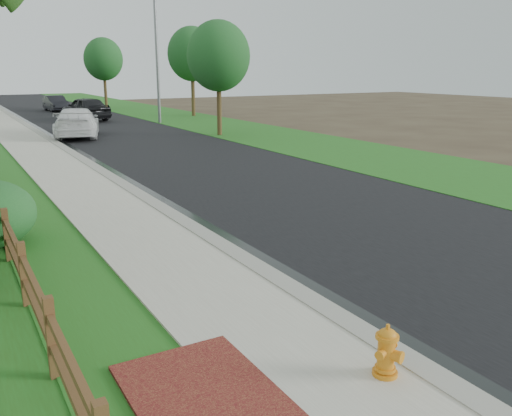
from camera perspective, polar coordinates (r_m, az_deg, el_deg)
ground at (r=8.31m, az=6.01°, el=-12.18°), size 120.00×120.00×0.00m
road at (r=42.11m, az=-17.69°, el=8.80°), size 8.00×90.00×0.02m
curb at (r=41.41m, az=-23.41°, el=8.28°), size 0.40×90.00×0.12m
wet_gutter at (r=41.46m, az=-22.93°, el=8.28°), size 0.50×90.00×0.00m
sidewalk at (r=41.28m, az=-25.21°, el=8.06°), size 2.20×90.00×0.10m
verge_far at (r=44.11m, az=-8.82°, el=9.55°), size 6.00×90.00×0.04m
brick_patch at (r=6.56m, az=-5.16°, el=-19.52°), size 1.60×2.40×0.11m
ranch_fence at (r=12.78m, az=-25.33°, el=-0.97°), size 0.12×16.92×1.10m
fire_hydrant at (r=6.92m, az=13.59°, el=-14.53°), size 0.44×0.36×0.67m
white_suv at (r=31.67m, az=-18.35°, el=8.54°), size 3.60×5.88×1.59m
dark_car_mid at (r=41.83m, az=-17.52°, el=9.96°), size 2.95×5.28×1.70m
dark_car_far at (r=51.86m, az=-20.33°, el=10.30°), size 1.68×4.16×1.34m
streetlight at (r=38.43m, az=-10.74°, el=17.06°), size 2.28×0.31×9.85m
tree_near_right at (r=30.86m, az=-3.98°, el=15.66°), size 3.49×3.49×6.28m
tree_mid_right at (r=43.77m, az=-6.76°, el=15.80°), size 3.78×3.78×6.86m
tree_far_right at (r=52.81m, az=-15.78°, el=14.84°), size 3.48×3.48×6.42m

